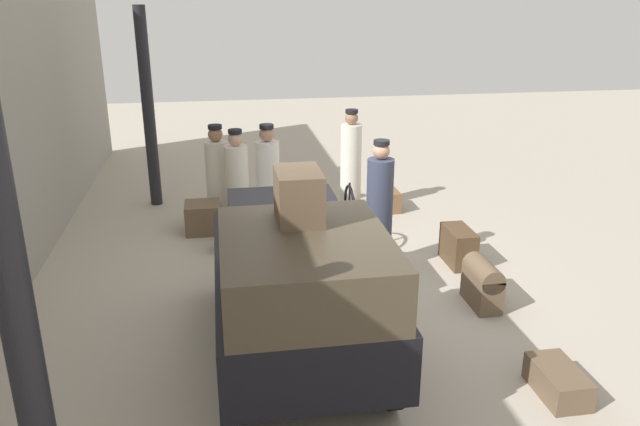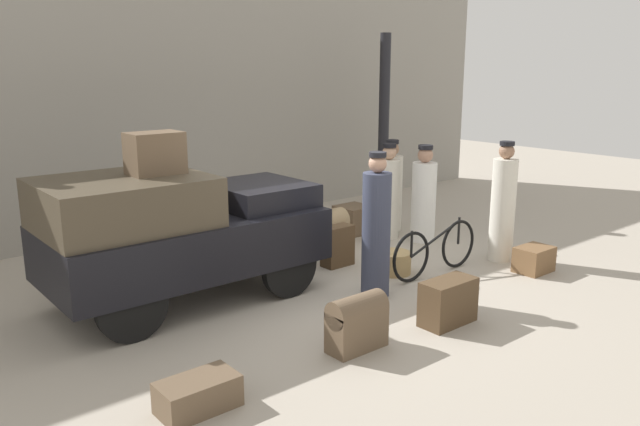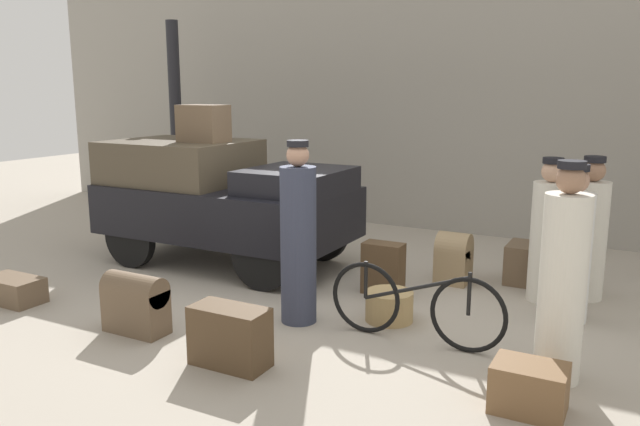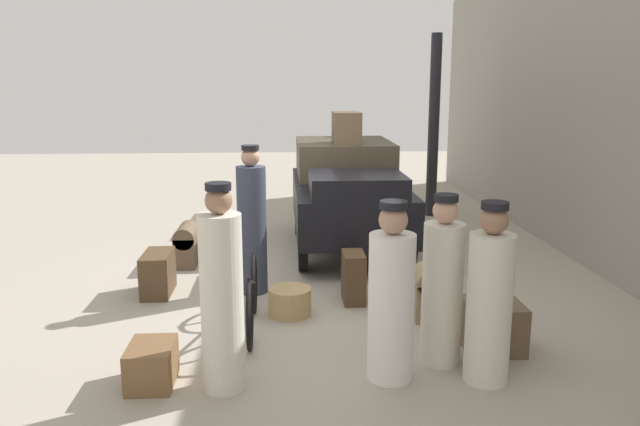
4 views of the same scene
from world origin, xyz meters
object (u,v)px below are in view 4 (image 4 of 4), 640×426
porter_carrying_trunk (222,297)px  suitcase_small_leather (187,244)px  porter_lifting_near_truck (442,288)px  trunk_large_brown (353,277)px  suitcase_tan_flat (158,273)px  conductor_in_dark_uniform (252,226)px  porter_standing_middle (391,300)px  truck (347,190)px  trunk_barrel_dark (431,291)px  trunk_on_truck_roof (346,128)px  trunk_wicker_pale (152,365)px  bicycle (252,297)px  porter_with_bicycle (489,302)px  wicker_basket (290,301)px  trunk_umber_medium (203,226)px  suitcase_black_upright (492,326)px

porter_carrying_trunk → suitcase_small_leather: porter_carrying_trunk is taller
porter_lifting_near_truck → trunk_large_brown: size_ratio=2.68×
porter_lifting_near_truck → suitcase_tan_flat: bearing=-124.9°
porter_carrying_trunk → conductor_in_dark_uniform: bearing=176.8°
porter_standing_middle → truck: bearing=179.0°
trunk_barrel_dark → trunk_on_truck_roof: size_ratio=1.02×
porter_lifting_near_truck → trunk_wicker_pale: porter_lifting_near_truck is taller
bicycle → porter_with_bicycle: bearing=58.9°
wicker_basket → trunk_on_truck_roof: bearing=162.8°
porter_lifting_near_truck → suitcase_small_leather: (-3.33, -2.83, -0.42)m
bicycle → trunk_on_truck_roof: trunk_on_truck_roof is taller
wicker_basket → trunk_large_brown: size_ratio=0.81×
wicker_basket → porter_lifting_near_truck: (1.29, 1.39, 0.57)m
porter_carrying_trunk → porter_standing_middle: size_ratio=1.12×
porter_carrying_trunk → trunk_umber_medium: size_ratio=2.64×
bicycle → conductor_in_dark_uniform: 1.31m
wicker_basket → porter_with_bicycle: bearing=45.4°
porter_standing_middle → suitcase_black_upright: bearing=116.2°
truck → porter_standing_middle: bearing=-1.0°
porter_carrying_trunk → trunk_on_truck_roof: (-4.72, 1.52, 1.05)m
trunk_umber_medium → suitcase_small_leather: bearing=-0.2°
porter_with_bicycle → trunk_umber_medium: (-5.55, -3.13, -0.59)m
wicker_basket → trunk_umber_medium: bearing=-159.7°
trunk_umber_medium → suitcase_small_leather: (1.83, -0.01, 0.17)m
suitcase_tan_flat → truck: bearing=128.4°
bicycle → suitcase_black_upright: bearing=75.0°
truck → trunk_wicker_pale: bearing=-26.1°
wicker_basket → trunk_on_truck_roof: size_ratio=0.79×
conductor_in_dark_uniform → suitcase_tan_flat: size_ratio=2.73×
wicker_basket → suitcase_black_upright: 2.23m
conductor_in_dark_uniform → suitcase_small_leather: size_ratio=2.89×
trunk_wicker_pale → wicker_basket: bearing=142.4°
porter_lifting_near_truck → suitcase_tan_flat: porter_lifting_near_truck is taller
porter_carrying_trunk → trunk_umber_medium: 5.66m
trunk_large_brown → conductor_in_dark_uniform: bearing=-109.1°
suitcase_black_upright → suitcase_small_leather: bearing=-132.2°
porter_with_bicycle → trunk_barrel_dark: 1.53m
porter_with_bicycle → trunk_large_brown: bearing=-155.6°
trunk_large_brown → trunk_on_truck_roof: (-2.65, 0.18, 1.57)m
wicker_basket → porter_carrying_trunk: size_ratio=0.27×
porter_carrying_trunk → suitcase_tan_flat: porter_carrying_trunk is taller
porter_lifting_near_truck → suitcase_small_leather: size_ratio=2.52×
wicker_basket → porter_with_bicycle: (1.68, 1.70, 0.57)m
porter_with_bicycle → porter_lifting_near_truck: porter_with_bicycle is taller
conductor_in_dark_uniform → trunk_on_truck_roof: trunk_on_truck_roof is taller
porter_with_bicycle → conductor_in_dark_uniform: size_ratio=0.87×
trunk_umber_medium → porter_with_bicycle: bearing=29.4°
wicker_basket → suitcase_small_leather: size_ratio=0.76×
porter_standing_middle → suitcase_small_leather: (-3.63, -2.30, -0.42)m
porter_lifting_near_truck → truck: bearing=-173.8°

